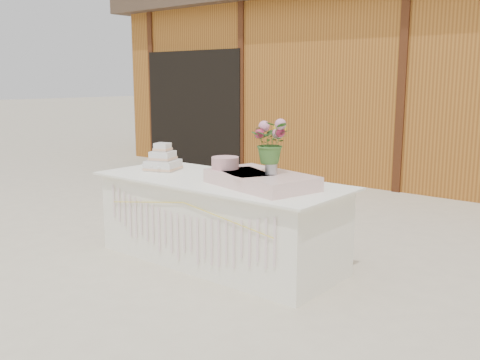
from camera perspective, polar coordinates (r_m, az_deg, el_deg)
name	(u,v)px	position (r m, az deg, el deg)	size (l,w,h in m)	color
ground	(220,260)	(5.03, -2.19, -8.58)	(80.00, 80.00, 0.00)	beige
barn	(448,78)	(10.06, 21.35, 10.07)	(12.60, 4.60, 3.30)	#A06321
cake_table	(219,220)	(4.91, -2.26, -4.33)	(2.40, 1.00, 0.77)	white
wedding_cake	(163,161)	(5.37, -8.22, 2.04)	(0.39, 0.39, 0.27)	white
pink_cake_stand	(225,168)	(4.70, -1.59, 1.30)	(0.31, 0.31, 0.22)	white
satin_runner	(261,180)	(4.49, 2.24, 0.02)	(0.94, 0.54, 0.12)	#F8CCC7
flower_vase	(271,166)	(4.41, 3.36, 1.51)	(0.10, 0.10, 0.14)	#A9A9AE
bouquet	(272,136)	(4.38, 3.40, 4.67)	(0.32, 0.27, 0.35)	#3A6829
loose_flowers	(150,166)	(5.58, -9.54, 1.45)	(0.13, 0.31, 0.02)	pink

